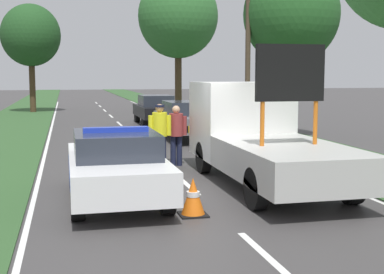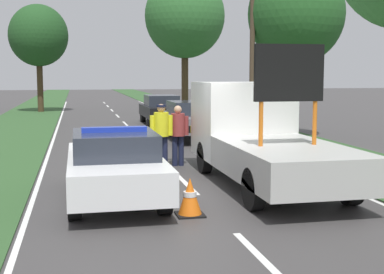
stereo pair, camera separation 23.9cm
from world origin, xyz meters
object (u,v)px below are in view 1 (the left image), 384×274
at_px(road_barrier, 171,132).
at_px(queued_car_suv_grey, 186,119).
at_px(police_car, 116,165).
at_px(pedestrian_civilian, 176,131).
at_px(traffic_cone_near_police, 122,151).
at_px(utility_pole, 248,36).
at_px(queued_car_sedan_black, 155,109).
at_px(work_truck, 257,134).
at_px(police_officer, 160,130).
at_px(traffic_cone_centre_front, 193,197).
at_px(roadside_tree_near_left, 291,15).
at_px(roadside_tree_mid_left, 31,36).
at_px(roadside_tree_near_right, 178,16).

distance_m(road_barrier, queued_car_suv_grey, 5.56).
bearing_deg(police_car, pedestrian_civilian, 66.02).
relative_size(traffic_cone_near_police, utility_pole, 0.07).
xyz_separation_m(police_car, queued_car_sedan_black, (3.52, 16.28, 0.07)).
relative_size(work_truck, road_barrier, 2.01).
bearing_deg(queued_car_suv_grey, police_car, 69.47).
xyz_separation_m(police_officer, traffic_cone_near_police, (-0.87, 1.66, -0.77)).
bearing_deg(utility_pole, queued_car_suv_grey, 161.47).
bearing_deg(queued_car_sedan_black, police_officer, 81.09).
xyz_separation_m(traffic_cone_centre_front, roadside_tree_near_left, (6.53, 10.69, 4.53)).
bearing_deg(queued_car_sedan_black, police_car, 77.80).
xyz_separation_m(police_car, roadside_tree_near_left, (7.77, 9.18, 4.14)).
bearing_deg(traffic_cone_centre_front, police_officer, 86.88).
height_order(road_barrier, police_officer, police_officer).
distance_m(queued_car_suv_grey, roadside_tree_near_left, 5.82).
bearing_deg(traffic_cone_near_police, queued_car_suv_grey, 56.77).
height_order(police_car, queued_car_sedan_black, police_car).
xyz_separation_m(queued_car_suv_grey, queued_car_sedan_black, (-0.14, 6.51, -0.01)).
relative_size(police_car, roadside_tree_mid_left, 0.63).
distance_m(traffic_cone_near_police, roadside_tree_near_left, 9.37).
bearing_deg(pedestrian_civilian, roadside_tree_near_right, 60.85).
distance_m(road_barrier, utility_pole, 6.79).
height_order(work_truck, police_officer, work_truck).
bearing_deg(pedestrian_civilian, work_truck, -76.92).
bearing_deg(traffic_cone_near_police, utility_pole, 35.91).
bearing_deg(road_barrier, queued_car_sedan_black, 80.04).
xyz_separation_m(queued_car_suv_grey, roadside_tree_near_right, (2.36, 12.69, 5.34)).
bearing_deg(roadside_tree_near_left, roadside_tree_mid_left, 121.59).
bearing_deg(police_car, police_officer, 70.96).
height_order(queued_car_suv_grey, roadside_tree_near_left, roadside_tree_near_left).
bearing_deg(traffic_cone_centre_front, work_truck, 51.02).
height_order(queued_car_sedan_black, roadside_tree_mid_left, roadside_tree_mid_left).
bearing_deg(police_car, utility_pole, 60.90).
height_order(pedestrian_civilian, traffic_cone_centre_front, pedestrian_civilian).
height_order(police_car, utility_pole, utility_pole).
distance_m(work_truck, roadside_tree_mid_left, 26.72).
bearing_deg(police_officer, roadside_tree_mid_left, -76.27).
relative_size(traffic_cone_near_police, queued_car_sedan_black, 0.12).
distance_m(traffic_cone_near_police, roadside_tree_near_right, 19.01).
bearing_deg(road_barrier, roadside_tree_near_left, 36.66).
height_order(police_car, pedestrian_civilian, pedestrian_civilian).
height_order(traffic_cone_centre_front, queued_car_suv_grey, queued_car_suv_grey).
bearing_deg(roadside_tree_near_left, queued_car_sedan_black, 120.93).
relative_size(police_officer, roadside_tree_mid_left, 0.24).
height_order(traffic_cone_near_police, roadside_tree_mid_left, roadside_tree_mid_left).
relative_size(road_barrier, roadside_tree_near_right, 0.36).
relative_size(traffic_cone_near_police, roadside_tree_near_right, 0.06).
relative_size(police_car, road_barrier, 1.45).
relative_size(pedestrian_civilian, queued_car_suv_grey, 0.36).
distance_m(police_car, roadside_tree_mid_left, 27.38).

